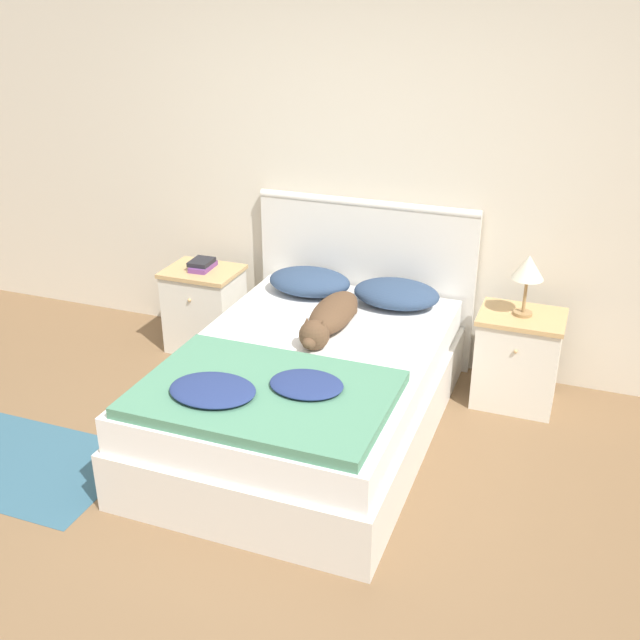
{
  "coord_description": "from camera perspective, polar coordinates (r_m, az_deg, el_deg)",
  "views": [
    {
      "loc": [
        1.45,
        -2.48,
        2.42
      ],
      "look_at": [
        0.07,
        1.2,
        0.63
      ],
      "focal_mm": 42.0,
      "sensor_mm": 36.0,
      "label": 1
    }
  ],
  "objects": [
    {
      "name": "ground_plane",
      "position": [
        3.76,
        -7.74,
        -15.86
      ],
      "size": [
        16.0,
        16.0,
        0.0
      ],
      "primitive_type": "plane",
      "color": "brown"
    },
    {
      "name": "wall_back",
      "position": [
        4.97,
        3.11,
        11.16
      ],
      "size": [
        9.0,
        0.06,
        2.55
      ],
      "color": "beige",
      "rests_on": "ground_plane"
    },
    {
      "name": "bed",
      "position": [
        4.31,
        -0.98,
        -5.53
      ],
      "size": [
        1.42,
        2.09,
        0.53
      ],
      "color": "silver",
      "rests_on": "ground_plane"
    },
    {
      "name": "headboard",
      "position": [
        5.09,
        3.42,
        3.3
      ],
      "size": [
        1.5,
        0.06,
        1.12
      ],
      "color": "silver",
      "rests_on": "ground_plane"
    },
    {
      "name": "nightstand_left",
      "position": [
        5.34,
        -8.77,
        0.85
      ],
      "size": [
        0.51,
        0.41,
        0.6
      ],
      "color": "silver",
      "rests_on": "ground_plane"
    },
    {
      "name": "nightstand_right",
      "position": [
        4.75,
        14.79,
        -2.87
      ],
      "size": [
        0.51,
        0.41,
        0.6
      ],
      "color": "silver",
      "rests_on": "ground_plane"
    },
    {
      "name": "pillow_left",
      "position": [
        4.93,
        -0.8,
        2.95
      ],
      "size": [
        0.55,
        0.4,
        0.16
      ],
      "color": "navy",
      "rests_on": "bed"
    },
    {
      "name": "pillow_right",
      "position": [
        4.76,
        5.84,
        2.01
      ],
      "size": [
        0.55,
        0.4,
        0.16
      ],
      "color": "navy",
      "rests_on": "bed"
    },
    {
      "name": "quilt",
      "position": [
        3.71,
        -4.41,
        -5.55
      ],
      "size": [
        1.25,
        0.87,
        0.1
      ],
      "color": "#4C8466",
      "rests_on": "bed"
    },
    {
      "name": "dog",
      "position": [
        4.4,
        0.8,
        0.25
      ],
      "size": [
        0.23,
        0.82,
        0.18
      ],
      "color": "brown",
      "rests_on": "bed"
    },
    {
      "name": "book_stack",
      "position": [
        5.23,
        -8.96,
        4.2
      ],
      "size": [
        0.15,
        0.22,
        0.06
      ],
      "color": "#703D7F",
      "rests_on": "nightstand_left"
    },
    {
      "name": "table_lamp",
      "position": [
        4.52,
        15.58,
        3.72
      ],
      "size": [
        0.19,
        0.19,
        0.38
      ],
      "color": "#9E7A4C",
      "rests_on": "nightstand_right"
    },
    {
      "name": "rug",
      "position": [
        4.51,
        -22.17,
        -9.96
      ],
      "size": [
        1.23,
        0.76,
        0.0
      ],
      "color": "#335B70",
      "rests_on": "ground_plane"
    }
  ]
}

